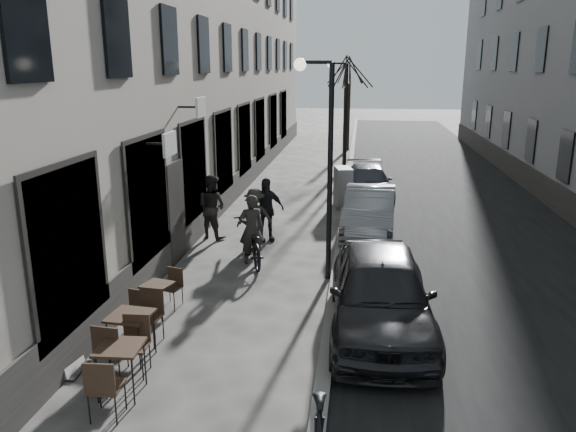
% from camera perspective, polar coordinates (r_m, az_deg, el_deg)
% --- Properties ---
extents(road, '(7.30, 60.00, 0.00)m').
position_cam_1_polar(road, '(23.35, 15.05, 2.38)').
color(road, black).
rests_on(road, ground).
extents(kerb, '(0.25, 60.00, 0.12)m').
position_cam_1_polar(kerb, '(23.12, 6.06, 2.84)').
color(kerb, slate).
rests_on(kerb, ground).
extents(streetlamp_near, '(0.90, 0.28, 5.09)m').
position_cam_1_polar(streetlamp_near, '(12.75, 3.56, 7.04)').
color(streetlamp_near, black).
rests_on(streetlamp_near, ground).
extents(streetlamp_far, '(0.90, 0.28, 5.09)m').
position_cam_1_polar(streetlamp_far, '(24.67, 5.51, 10.91)').
color(streetlamp_far, black).
rests_on(streetlamp_far, ground).
extents(tree_near, '(2.40, 2.40, 5.70)m').
position_cam_1_polar(tree_near, '(27.61, 5.97, 14.46)').
color(tree_near, black).
rests_on(tree_near, ground).
extents(tree_far, '(2.40, 2.40, 5.70)m').
position_cam_1_polar(tree_far, '(33.60, 6.27, 14.56)').
color(tree_far, black).
rests_on(tree_far, ground).
extents(bistro_set_a, '(0.70, 1.66, 0.97)m').
position_cam_1_polar(bistro_set_a, '(9.26, -16.62, -14.28)').
color(bistro_set_a, black).
rests_on(bistro_set_a, ground).
extents(bistro_set_b, '(0.75, 1.71, 0.99)m').
position_cam_1_polar(bistro_set_b, '(10.19, -15.62, -11.28)').
color(bistro_set_b, black).
rests_on(bistro_set_b, ground).
extents(bistro_set_c, '(0.71, 1.39, 0.80)m').
position_cam_1_polar(bistro_set_c, '(11.80, -13.09, -7.92)').
color(bistro_set_c, black).
rests_on(bistro_set_c, ground).
extents(sign_board, '(0.38, 0.64, 1.08)m').
position_cam_1_polar(sign_board, '(10.17, -21.47, -12.35)').
color(sign_board, black).
rests_on(sign_board, ground).
extents(utility_cabinet, '(0.72, 1.05, 1.44)m').
position_cam_1_polar(utility_cabinet, '(20.10, 5.60, 2.91)').
color(utility_cabinet, '#575759').
rests_on(utility_cabinet, ground).
extents(bicycle, '(1.43, 2.21, 1.10)m').
position_cam_1_polar(bicycle, '(14.41, -3.72, -2.68)').
color(bicycle, black).
rests_on(bicycle, ground).
extents(cyclist_rider, '(0.77, 0.64, 1.80)m').
position_cam_1_polar(cyclist_rider, '(14.31, -3.74, -1.35)').
color(cyclist_rider, '#292624').
rests_on(cyclist_rider, ground).
extents(pedestrian_near, '(1.12, 1.01, 1.88)m').
position_cam_1_polar(pedestrian_near, '(16.52, -7.78, 0.95)').
color(pedestrian_near, black).
rests_on(pedestrian_near, ground).
extents(pedestrian_mid, '(1.18, 0.95, 1.60)m').
position_cam_1_polar(pedestrian_mid, '(15.92, -3.40, -0.01)').
color(pedestrian_mid, '#2C2B27').
rests_on(pedestrian_mid, ground).
extents(pedestrian_far, '(1.18, 0.87, 1.85)m').
position_cam_1_polar(pedestrian_far, '(16.10, -2.30, 0.65)').
color(pedestrian_far, black).
rests_on(pedestrian_far, ground).
extents(car_near, '(2.04, 4.76, 1.60)m').
position_cam_1_polar(car_near, '(10.80, 9.38, -7.67)').
color(car_near, black).
rests_on(car_near, ground).
extents(car_mid, '(1.69, 4.27, 1.38)m').
position_cam_1_polar(car_mid, '(17.03, 8.26, 0.49)').
color(car_mid, gray).
rests_on(car_mid, ground).
extents(car_far, '(2.03, 4.31, 1.22)m').
position_cam_1_polar(car_far, '(21.62, 8.12, 3.40)').
color(car_far, '#34363E').
rests_on(car_far, ground).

